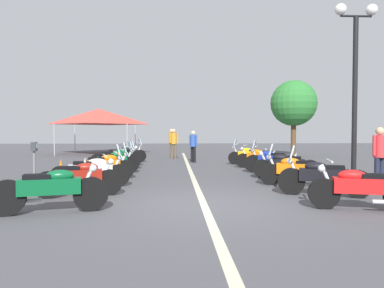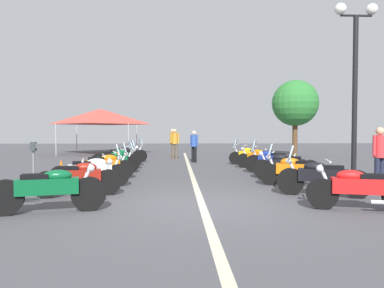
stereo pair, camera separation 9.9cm
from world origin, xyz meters
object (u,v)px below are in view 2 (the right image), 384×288
at_px(street_lamp_twin_globe, 355,63).
at_px(bystander_0, 194,144).
at_px(motorcycle_right_row_4, 271,160).
at_px(motorcycle_left_row_1, 79,178).
at_px(motorcycle_left_row_6, 121,156).
at_px(event_tent, 100,116).
at_px(motorcycle_right_row_2, 295,170).
at_px(roadside_tree_0, 295,103).
at_px(motorcycle_left_row_7, 127,153).
at_px(motorcycle_left_row_5, 117,158).
at_px(motorcycle_right_row_5, 261,158).
at_px(motorcycle_right_row_0, 359,188).
at_px(motorcycle_right_row_3, 286,165).
at_px(motorcycle_right_row_6, 250,155).
at_px(bystander_1, 175,141).
at_px(motorcycle_left_row_3, 104,165).
at_px(motorcycle_left_row_4, 113,161).
at_px(bystander_3, 380,152).
at_px(traffic_cone_0, 61,168).
at_px(motorcycle_left_row_0, 49,189).
at_px(parking_meter, 34,158).
at_px(motorcycle_left_row_2, 91,171).
at_px(traffic_cone_1, 292,162).
at_px(motorcycle_right_row_1, 321,177).

height_order(street_lamp_twin_globe, bystander_0, street_lamp_twin_globe).
bearing_deg(motorcycle_right_row_4, motorcycle_left_row_1, 58.69).
relative_size(motorcycle_left_row_6, event_tent, 0.39).
height_order(motorcycle_right_row_2, roadside_tree_0, roadside_tree_0).
relative_size(motorcycle_left_row_7, event_tent, 0.39).
bearing_deg(motorcycle_left_row_5, motorcycle_right_row_5, -15.13).
bearing_deg(motorcycle_right_row_0, motorcycle_left_row_1, -1.08).
bearing_deg(roadside_tree_0, motorcycle_right_row_3, 159.71).
relative_size(motorcycle_right_row_6, bystander_1, 1.16).
height_order(motorcycle_left_row_3, bystander_0, bystander_0).
bearing_deg(motorcycle_right_row_3, motorcycle_left_row_4, -3.21).
distance_m(street_lamp_twin_globe, bystander_3, 2.59).
bearing_deg(motorcycle_right_row_2, motorcycle_left_row_6, -26.83).
relative_size(motorcycle_right_row_0, traffic_cone_0, 3.23).
bearing_deg(motorcycle_left_row_3, motorcycle_right_row_2, -33.87).
xyz_separation_m(motorcycle_left_row_0, motorcycle_left_row_5, (7.89, 0.09, 0.00)).
distance_m(motorcycle_left_row_0, motorcycle_right_row_3, 7.65).
xyz_separation_m(motorcycle_left_row_7, bystander_1, (2.31, -2.40, 0.55)).
distance_m(motorcycle_left_row_3, motorcycle_left_row_4, 1.57).
height_order(motorcycle_left_row_7, motorcycle_right_row_6, motorcycle_left_row_7).
distance_m(motorcycle_right_row_5, parking_meter, 9.23).
height_order(motorcycle_left_row_0, motorcycle_left_row_4, motorcycle_left_row_4).
relative_size(motorcycle_left_row_1, motorcycle_left_row_2, 0.94).
bearing_deg(motorcycle_left_row_1, street_lamp_twin_globe, -4.91).
bearing_deg(motorcycle_left_row_2, motorcycle_left_row_4, 73.72).
bearing_deg(bystander_1, traffic_cone_1, 52.29).
distance_m(motorcycle_right_row_0, parking_meter, 7.48).
height_order(bystander_0, bystander_3, bystander_3).
distance_m(motorcycle_right_row_1, traffic_cone_1, 6.31).
bearing_deg(traffic_cone_0, motorcycle_left_row_4, -63.21).
xyz_separation_m(motorcycle_right_row_1, bystander_3, (1.28, -2.17, 0.51)).
distance_m(motorcycle_right_row_2, bystander_0, 8.30).
relative_size(motorcycle_left_row_4, motorcycle_right_row_5, 0.93).
bearing_deg(motorcycle_left_row_2, street_lamp_twin_globe, -16.47).
bearing_deg(bystander_3, motorcycle_right_row_0, 121.67).
distance_m(bystander_1, roadside_tree_0, 8.16).
height_order(motorcycle_left_row_2, motorcycle_left_row_3, motorcycle_left_row_2).
xyz_separation_m(motorcycle_left_row_5, roadside_tree_0, (7.30, -9.99, 2.89)).
bearing_deg(motorcycle_left_row_0, motorcycle_right_row_0, -14.25).
height_order(motorcycle_left_row_3, roadside_tree_0, roadside_tree_0).
bearing_deg(motorcycle_left_row_2, motorcycle_left_row_5, 75.61).
bearing_deg(bystander_1, roadside_tree_0, 114.75).
bearing_deg(roadside_tree_0, motorcycle_left_row_6, 120.23).
xyz_separation_m(motorcycle_right_row_4, traffic_cone_0, (-0.68, 7.54, -0.19)).
xyz_separation_m(motorcycle_right_row_5, bystander_1, (5.44, 3.71, 0.56)).
bearing_deg(street_lamp_twin_globe, traffic_cone_0, 74.54).
xyz_separation_m(motorcycle_right_row_0, motorcycle_right_row_5, (8.03, -0.01, 0.00)).
bearing_deg(motorcycle_left_row_0, motorcycle_right_row_5, 39.35).
distance_m(motorcycle_left_row_0, motorcycle_right_row_5, 9.97).
height_order(bystander_1, event_tent, event_tent).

